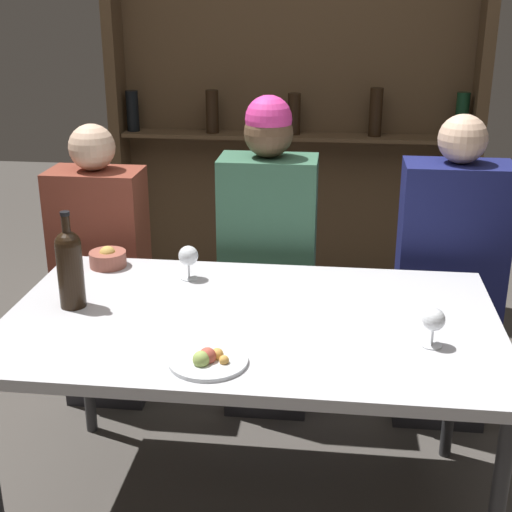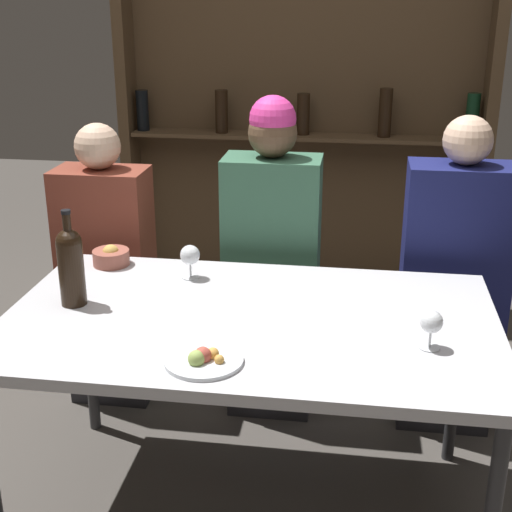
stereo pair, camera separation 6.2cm
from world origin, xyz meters
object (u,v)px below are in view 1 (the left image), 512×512
Objects in this scene: snack_bowl at (108,258)px; seated_person_right at (448,286)px; seated_person_center at (268,268)px; food_plate_0 at (208,360)px; wine_bottle at (70,265)px; seated_person_left at (102,277)px; wine_glass_0 at (434,321)px; wine_glass_1 at (188,257)px.

seated_person_right is at bearing 13.22° from snack_bowl.
seated_person_center is 1.04× the size of seated_person_right.
food_plate_0 is 0.84m from snack_bowl.
seated_person_left is at bearing 101.50° from wine_bottle.
wine_bottle is 2.36× the size of snack_bowl.
food_plate_0 is at bearing -53.76° from snack_bowl.
wine_glass_0 is at bearing -7.35° from wine_bottle.
seated_person_left is (-0.13, 0.30, -0.20)m from snack_bowl.
wine_glass_0 reaches higher than food_plate_0.
seated_person_right reaches higher than seated_person_left.
wine_glass_0 is at bearing -27.65° from wine_glass_1.
seated_person_center is at bearing 180.00° from seated_person_right.
seated_person_right is (1.27, 0.30, -0.17)m from snack_bowl.
seated_person_left is at bearing 180.00° from seated_person_center.
food_plate_0 is 0.18× the size of seated_person_left.
wine_glass_1 is at bearing -121.99° from seated_person_center.
seated_person_center reaches higher than seated_person_left.
snack_bowl is at bearing 155.84° from wine_glass_0.
snack_bowl is 0.11× the size of seated_person_left.
seated_person_left reaches higher than wine_glass_0.
seated_person_left is (-1.24, 0.80, -0.25)m from wine_glass_0.
food_plate_0 is (-0.61, -0.18, -0.07)m from wine_glass_0.
seated_person_right is (0.71, 0.00, -0.04)m from seated_person_center.
wine_glass_1 is at bearing 152.35° from wine_glass_0.
wine_glass_1 is 0.10× the size of seated_person_right.
wine_glass_0 is 0.09× the size of seated_person_right.
seated_person_left is at bearing 122.87° from food_plate_0.
wine_bottle is 0.89m from seated_person_center.
wine_bottle is 0.61m from food_plate_0.
wine_bottle reaches higher than snack_bowl.
seated_person_center is at bearing 0.00° from seated_person_left.
wine_bottle is at bearing 147.07° from food_plate_0.
wine_glass_0 is at bearing -55.32° from seated_person_center.
wine_glass_1 is 0.56× the size of food_plate_0.
wine_bottle is 0.26× the size of seated_person_left.
wine_glass_0 is 1.49m from seated_person_left.
snack_bowl is at bearing 126.24° from food_plate_0.
seated_person_center is (0.69, 0.00, 0.07)m from seated_person_left.
wine_bottle reaches higher than food_plate_0.
seated_person_left is (-0.45, 0.38, -0.25)m from wine_glass_1.
seated_person_left reaches higher than wine_bottle.
snack_bowl is (0.00, 0.35, -0.11)m from wine_bottle.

